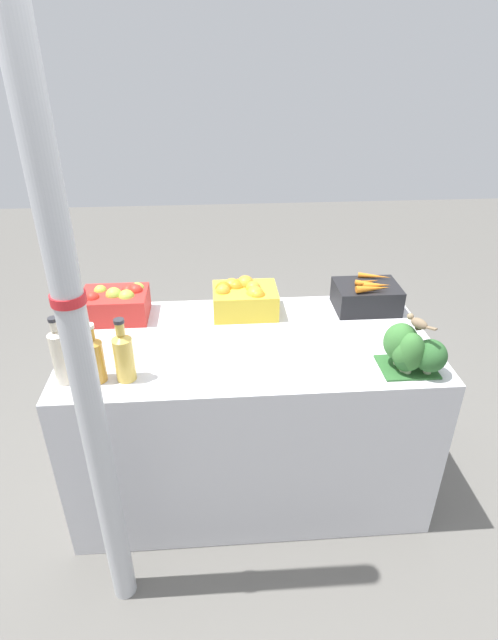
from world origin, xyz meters
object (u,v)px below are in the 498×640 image
Objects in this scene: support_pole at (68,300)px; juice_bottle_cloudy at (60,355)px; broccoli_pile at (411,351)px; carrot_crate at (367,296)px; juice_bottle_golden at (124,355)px; orange_crate at (243,297)px; apple_crate at (117,302)px; juice_bottle_amber at (94,358)px; sparrow_bird at (418,323)px.

juice_bottle_cloudy is (-0.17, 0.32, -0.39)m from support_pole.
broccoli_pile is at bearing 14.10° from support_pole.
carrot_crate is 1.15× the size of juice_bottle_golden.
juice_bottle_golden is (-0.49, -0.51, 0.03)m from orange_crate.
apple_crate is 0.60m from orange_crate.
orange_crate is 0.71m from juice_bottle_golden.
broccoli_pile is 0.96× the size of juice_bottle_amber.
apple_crate is 0.53m from juice_bottle_cloudy.
apple_crate is at bearing 33.96° from sparrow_bird.
juice_bottle_cloudy is at bearing 56.53° from sparrow_bird.
sparrow_bird is (1.12, -0.02, 0.11)m from juice_bottle_golden.
broccoli_pile is at bearing -1.40° from juice_bottle_amber.
juice_bottle_amber reaches higher than sparrow_bird.
apple_crate is at bearing -179.86° from orange_crate.
support_pole reaches higher than juice_bottle_golden.
broccoli_pile is 0.90× the size of juice_bottle_golden.
juice_bottle_cloudy reaches higher than juice_bottle_amber.
juice_bottle_cloudy is at bearing -144.62° from orange_crate.
sparrow_bird is (1.23, -0.02, 0.11)m from juice_bottle_amber.
juice_bottle_amber is at bearing -157.11° from carrot_crate.
juice_bottle_golden is at bearing 178.46° from broccoli_pile.
sparrow_bird is at bearing -23.59° from apple_crate.
juice_bottle_cloudy is (-0.13, -0.51, 0.04)m from apple_crate.
juice_bottle_amber reaches higher than carrot_crate.
orange_crate is 0.79m from juice_bottle_amber.
juice_bottle_cloudy reaches higher than orange_crate.
juice_bottle_golden is 2.19× the size of sparrow_bird.
sparrow_bird reaches higher than broccoli_pile.
broccoli_pile is at bearing -88.00° from carrot_crate.
sparrow_bird is at bearing 24.98° from broccoli_pile.
juice_bottle_cloudy is 0.12m from juice_bottle_amber.
juice_bottle_amber is 0.94× the size of juice_bottle_golden.
juice_bottle_golden is at bearing -78.19° from apple_crate.
support_pole reaches higher than carrot_crate.
carrot_crate is 0.55m from sparrow_bird.
juice_bottle_amber is (-0.05, 0.32, -0.41)m from support_pole.
juice_bottle_amber is at bearing 0.00° from juice_bottle_cloudy.
juice_bottle_golden is at bearing 79.52° from support_pole.
support_pole is 0.53m from juice_bottle_cloudy.
apple_crate is 1.00× the size of orange_crate.
apple_crate is 0.51m from juice_bottle_amber.
apple_crate is 2.51× the size of sparrow_bird.
juice_bottle_amber is (-0.00, -0.51, 0.03)m from apple_crate.
apple_crate is 1.23× the size of juice_bottle_amber.
juice_bottle_amber is (-1.20, -0.51, 0.03)m from carrot_crate.
juice_bottle_golden reaches higher than carrot_crate.
carrot_crate is 1.08× the size of juice_bottle_cloudy.
carrot_crate is at bearing -29.14° from sparrow_bird.
orange_crate is at bearing 179.37° from carrot_crate.
juice_bottle_golden is (0.23, 0.00, -0.01)m from juice_bottle_cloudy.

